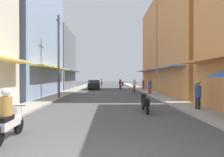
# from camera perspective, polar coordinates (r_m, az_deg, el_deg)

# --- Properties ---
(ground_plane) EXTENTS (109.67, 109.67, 0.00)m
(ground_plane) POSITION_cam_1_polar(r_m,az_deg,el_deg) (24.36, -1.12, -3.98)
(ground_plane) COLOR #4C4C4F
(sidewalk_left) EXTENTS (1.78, 57.85, 0.12)m
(sidewalk_left) POSITION_cam_1_polar(r_m,az_deg,el_deg) (24.86, -12.64, -3.77)
(sidewalk_left) COLOR #ADA89E
(sidewalk_left) RESTS_ON ground
(sidewalk_right) EXTENTS (1.78, 57.85, 0.12)m
(sidewalk_right) POSITION_cam_1_polar(r_m,az_deg,el_deg) (24.84, 10.41, -3.77)
(sidewalk_right) COLOR #ADA89E
(sidewalk_right) RESTS_ON ground
(building_left_mid) EXTENTS (7.05, 10.35, 16.38)m
(building_left_mid) POSITION_cam_1_polar(r_m,az_deg,el_deg) (21.18, -27.15, 17.70)
(building_left_mid) COLOR #8CA5CC
(building_left_mid) RESTS_ON ground
(building_left_far) EXTENTS (7.05, 8.63, 9.05)m
(building_left_far) POSITION_cam_1_polar(r_m,az_deg,el_deg) (29.50, -18.62, 5.56)
(building_left_far) COLOR slate
(building_left_far) RESTS_ON ground
(building_right_mid) EXTENTS (7.05, 8.52, 16.25)m
(building_right_mid) POSITION_cam_1_polar(r_m,az_deg,el_deg) (20.35, 26.04, 18.23)
(building_right_mid) COLOR #D88C4C
(building_right_mid) RESTS_ON ground
(building_right_far) EXTENTS (7.05, 9.03, 11.96)m
(building_right_far) POSITION_cam_1_polar(r_m,az_deg,el_deg) (28.10, 17.45, 8.81)
(building_right_far) COLOR #D88C4C
(building_right_far) RESTS_ON ground
(motorbike_silver) EXTENTS (0.55, 1.81, 1.58)m
(motorbike_silver) POSITION_cam_1_polar(r_m,az_deg,el_deg) (22.61, 7.05, -2.54)
(motorbike_silver) COLOR black
(motorbike_silver) RESTS_ON ground
(motorbike_black) EXTENTS (0.55, 1.81, 0.96)m
(motorbike_black) POSITION_cam_1_polar(r_m,az_deg,el_deg) (10.00, 10.35, -7.51)
(motorbike_black) COLOR black
(motorbike_black) RESTS_ON ground
(motorbike_white) EXTENTS (0.55, 1.81, 1.58)m
(motorbike_white) POSITION_cam_1_polar(r_m,az_deg,el_deg) (6.32, -29.73, -10.42)
(motorbike_white) COLOR black
(motorbike_white) RESTS_ON ground
(motorbike_orange) EXTENTS (0.55, 1.81, 1.58)m
(motorbike_orange) POSITION_cam_1_polar(r_m,az_deg,el_deg) (28.62, 2.64, -1.91)
(motorbike_orange) COLOR black
(motorbike_orange) RESTS_ON ground
(motorbike_red) EXTENTS (0.55, 1.81, 1.58)m
(motorbike_red) POSITION_cam_1_polar(r_m,az_deg,el_deg) (39.99, -3.29, -1.23)
(motorbike_red) COLOR black
(motorbike_red) RESTS_ON ground
(motorbike_maroon) EXTENTS (0.55, 1.81, 0.96)m
(motorbike_maroon) POSITION_cam_1_polar(r_m,az_deg,el_deg) (37.95, 3.37, -1.63)
(motorbike_maroon) COLOR black
(motorbike_maroon) RESTS_ON ground
(parked_car) EXTENTS (1.93, 4.17, 1.45)m
(parked_car) POSITION_cam_1_polar(r_m,az_deg,el_deg) (27.81, -5.65, -1.91)
(parked_car) COLOR black
(parked_car) RESTS_ON ground
(pedestrian_far) EXTENTS (0.44, 0.44, 1.75)m
(pedestrian_far) POSITION_cam_1_polar(r_m,az_deg,el_deg) (11.14, 25.43, -4.25)
(pedestrian_far) COLOR #262628
(pedestrian_far) RESTS_ON ground
(pedestrian_foreground) EXTENTS (0.34, 0.34, 1.69)m
(pedestrian_foreground) POSITION_cam_1_polar(r_m,az_deg,el_deg) (19.55, 11.85, -2.61)
(pedestrian_foreground) COLOR #99333F
(pedestrian_foreground) RESTS_ON ground
(pedestrian_crossing) EXTENTS (0.34, 0.34, 1.68)m
(pedestrian_crossing) POSITION_cam_1_polar(r_m,az_deg,el_deg) (26.20, 9.87, -1.84)
(pedestrian_crossing) COLOR #99333F
(pedestrian_crossing) RESTS_ON ground
(utility_pole) EXTENTS (0.20, 1.20, 7.28)m
(utility_pole) POSITION_cam_1_polar(r_m,az_deg,el_deg) (16.50, -16.46, 6.80)
(utility_pole) COLOR #4C4C4F
(utility_pole) RESTS_ON ground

